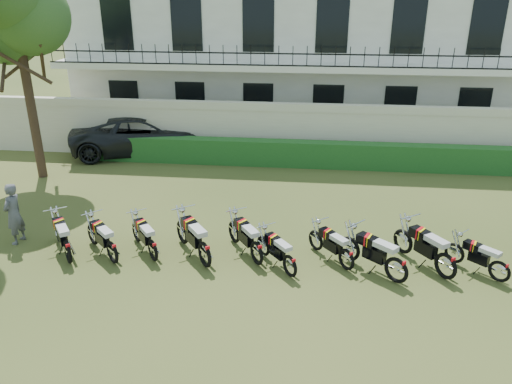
% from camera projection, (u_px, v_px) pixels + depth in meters
% --- Properties ---
extents(ground, '(100.00, 100.00, 0.00)m').
position_uv_depth(ground, '(274.00, 257.00, 13.00)').
color(ground, '#35441B').
rests_on(ground, ground).
extents(perimeter_wall, '(30.00, 0.35, 2.30)m').
position_uv_depth(perimeter_wall, '(290.00, 131.00, 19.90)').
color(perimeter_wall, beige).
rests_on(perimeter_wall, ground).
extents(hedge, '(18.00, 0.60, 1.00)m').
position_uv_depth(hedge, '(314.00, 154.00, 19.32)').
color(hedge, '#1A4B1C').
rests_on(hedge, ground).
extents(building, '(20.40, 9.60, 7.40)m').
position_uv_depth(building, '(297.00, 49.00, 24.41)').
color(building, white).
rests_on(building, ground).
extents(tree_west_near, '(3.40, 3.20, 7.90)m').
position_uv_depth(tree_west_near, '(15.00, 7.00, 16.26)').
color(tree_west_near, '#473323').
rests_on(tree_west_near, ground).
extents(motorcycle_0, '(1.23, 1.60, 1.05)m').
position_uv_depth(motorcycle_0, '(67.00, 246.00, 12.50)').
color(motorcycle_0, black).
rests_on(motorcycle_0, ground).
extents(motorcycle_1, '(1.38, 1.38, 1.01)m').
position_uv_depth(motorcycle_1, '(112.00, 247.00, 12.50)').
color(motorcycle_1, black).
rests_on(motorcycle_1, ground).
extents(motorcycle_2, '(1.18, 1.48, 0.98)m').
position_uv_depth(motorcycle_2, '(153.00, 245.00, 12.61)').
color(motorcycle_2, black).
rests_on(motorcycle_2, ground).
extents(motorcycle_3, '(1.33, 1.75, 1.14)m').
position_uv_depth(motorcycle_3, '(205.00, 249.00, 12.30)').
color(motorcycle_3, black).
rests_on(motorcycle_3, ground).
extents(motorcycle_4, '(1.16, 1.66, 1.06)m').
position_uv_depth(motorcycle_4, '(257.00, 248.00, 12.44)').
color(motorcycle_4, black).
rests_on(motorcycle_4, ground).
extents(motorcycle_5, '(1.14, 1.43, 0.95)m').
position_uv_depth(motorcycle_5, '(290.00, 261.00, 11.93)').
color(motorcycle_5, black).
rests_on(motorcycle_5, ground).
extents(motorcycle_6, '(1.16, 1.40, 0.95)m').
position_uv_depth(motorcycle_6, '(347.00, 254.00, 12.22)').
color(motorcycle_6, black).
rests_on(motorcycle_6, ground).
extents(motorcycle_7, '(1.58, 1.44, 1.11)m').
position_uv_depth(motorcycle_7, '(397.00, 264.00, 11.65)').
color(motorcycle_7, black).
rests_on(motorcycle_7, ground).
extents(motorcycle_8, '(1.27, 1.77, 1.13)m').
position_uv_depth(motorcycle_8, '(447.00, 260.00, 11.80)').
color(motorcycle_8, black).
rests_on(motorcycle_8, ground).
extents(motorcycle_9, '(1.28, 1.22, 0.92)m').
position_uv_depth(motorcycle_9, '(500.00, 267.00, 11.72)').
color(motorcycle_9, black).
rests_on(motorcycle_9, ground).
extents(suv, '(6.30, 4.16, 1.61)m').
position_uv_depth(suv, '(143.00, 134.00, 20.85)').
color(suv, black).
rests_on(suv, ground).
extents(inspector, '(0.47, 0.67, 1.72)m').
position_uv_depth(inspector, '(14.00, 214.00, 13.41)').
color(inspector, '#5C5D62').
rests_on(inspector, ground).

